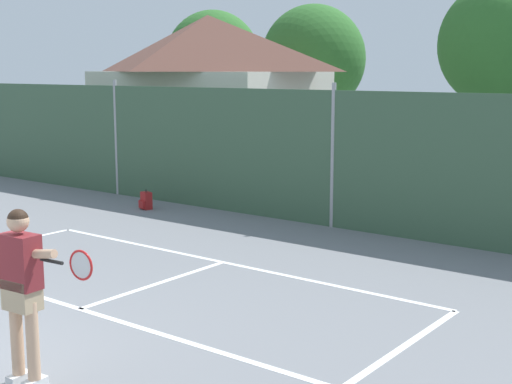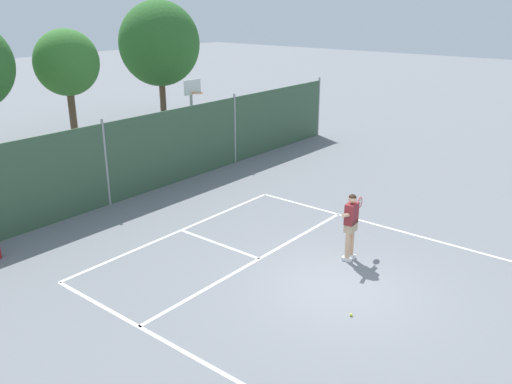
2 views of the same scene
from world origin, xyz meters
name	(u,v)px [view 2 (image 2 of 2)]	position (x,y,z in m)	size (l,w,h in m)	color
ground_plane	(339,288)	(0.00, 0.00, 0.00)	(120.00, 120.00, 0.00)	slate
court_markings	(317,280)	(0.00, 0.65, 0.00)	(8.30, 11.10, 0.01)	white
chainlink_fence	(106,165)	(0.00, 9.00, 1.40)	(26.09, 0.09, 2.95)	#38563D
basketball_hoop	(193,110)	(5.29, 10.23, 2.31)	(0.90, 0.67, 3.55)	#9E9EA3
tennis_player	(351,221)	(1.50, 0.60, 1.11)	(1.43, 0.33, 1.85)	silver
tennis_ball	(351,315)	(-0.91, -0.83, 0.03)	(0.07, 0.07, 0.07)	#CCE033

